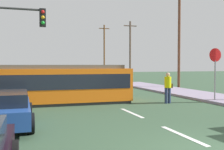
{
  "coord_description": "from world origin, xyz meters",
  "views": [
    {
      "loc": [
        -4.52,
        -5.06,
        2.09
      ],
      "look_at": [
        0.13,
        9.11,
        1.54
      ],
      "focal_mm": 44.46,
      "sensor_mm": 36.0,
      "label": 1
    }
  ],
  "objects_px": {
    "pedestrian_crossing": "(168,86)",
    "utility_pole_far": "(130,50)",
    "utility_pole_distant": "(104,50)",
    "parked_sedan_far": "(2,88)",
    "parked_sedan_mid": "(2,109)",
    "traffic_light_mast": "(16,37)",
    "stop_sign": "(215,63)",
    "city_bus": "(66,77)",
    "streetcar_tram": "(52,84)",
    "utility_pole_mid": "(179,37)"
  },
  "relations": [
    {
      "from": "parked_sedan_far",
      "to": "utility_pole_far",
      "type": "height_order",
      "value": "utility_pole_far"
    },
    {
      "from": "stop_sign",
      "to": "traffic_light_mast",
      "type": "xyz_separation_m",
      "value": [
        -10.54,
        0.41,
        1.17
      ]
    },
    {
      "from": "parked_sedan_mid",
      "to": "city_bus",
      "type": "bearing_deg",
      "value": 72.62
    },
    {
      "from": "streetcar_tram",
      "to": "parked_sedan_mid",
      "type": "bearing_deg",
      "value": -112.81
    },
    {
      "from": "city_bus",
      "to": "parked_sedan_mid",
      "type": "distance_m",
      "value": 14.2
    },
    {
      "from": "utility_pole_far",
      "to": "stop_sign",
      "type": "bearing_deg",
      "value": -99.14
    },
    {
      "from": "city_bus",
      "to": "parked_sedan_far",
      "type": "xyz_separation_m",
      "value": [
        -4.84,
        -4.36,
        -0.4
      ]
    },
    {
      "from": "utility_pole_mid",
      "to": "utility_pole_distant",
      "type": "height_order",
      "value": "utility_pole_mid"
    },
    {
      "from": "utility_pole_distant",
      "to": "parked_sedan_far",
      "type": "bearing_deg",
      "value": -119.57
    },
    {
      "from": "parked_sedan_mid",
      "to": "utility_pole_distant",
      "type": "xyz_separation_m",
      "value": [
        13.84,
        34.63,
        3.93
      ]
    },
    {
      "from": "pedestrian_crossing",
      "to": "parked_sedan_far",
      "type": "distance_m",
      "value": 10.49
    },
    {
      "from": "parked_sedan_mid",
      "to": "stop_sign",
      "type": "bearing_deg",
      "value": 15.82
    },
    {
      "from": "pedestrian_crossing",
      "to": "traffic_light_mast",
      "type": "bearing_deg",
      "value": 179.27
    },
    {
      "from": "streetcar_tram",
      "to": "city_bus",
      "type": "relative_size",
      "value": 1.42
    },
    {
      "from": "pedestrian_crossing",
      "to": "parked_sedan_mid",
      "type": "xyz_separation_m",
      "value": [
        -8.16,
        -3.42,
        -0.32
      ]
    },
    {
      "from": "parked_sedan_mid",
      "to": "traffic_light_mast",
      "type": "xyz_separation_m",
      "value": [
        0.42,
        3.52,
        2.74
      ]
    },
    {
      "from": "traffic_light_mast",
      "to": "utility_pole_distant",
      "type": "xyz_separation_m",
      "value": [
        13.42,
        31.11,
        1.19
      ]
    },
    {
      "from": "utility_pole_mid",
      "to": "pedestrian_crossing",
      "type": "bearing_deg",
      "value": -124.8
    },
    {
      "from": "streetcar_tram",
      "to": "utility_pole_distant",
      "type": "xyz_separation_m",
      "value": [
        11.64,
        29.41,
        3.47
      ]
    },
    {
      "from": "streetcar_tram",
      "to": "utility_pole_mid",
      "type": "height_order",
      "value": "utility_pole_mid"
    },
    {
      "from": "streetcar_tram",
      "to": "stop_sign",
      "type": "xyz_separation_m",
      "value": [
        8.76,
        -2.12,
        1.11
      ]
    },
    {
      "from": "parked_sedan_mid",
      "to": "parked_sedan_far",
      "type": "distance_m",
      "value": 9.2
    },
    {
      "from": "city_bus",
      "to": "traffic_light_mast",
      "type": "height_order",
      "value": "traffic_light_mast"
    },
    {
      "from": "parked_sedan_mid",
      "to": "utility_pole_mid",
      "type": "xyz_separation_m",
      "value": [
        14.27,
        12.22,
        3.95
      ]
    },
    {
      "from": "streetcar_tram",
      "to": "utility_pole_distant",
      "type": "bearing_deg",
      "value": 68.4
    },
    {
      "from": "parked_sedan_mid",
      "to": "utility_pole_mid",
      "type": "height_order",
      "value": "utility_pole_mid"
    },
    {
      "from": "parked_sedan_mid",
      "to": "utility_pole_far",
      "type": "relative_size",
      "value": 0.51
    },
    {
      "from": "city_bus",
      "to": "stop_sign",
      "type": "distance_m",
      "value": 12.47
    },
    {
      "from": "utility_pole_mid",
      "to": "utility_pole_far",
      "type": "relative_size",
      "value": 1.12
    },
    {
      "from": "parked_sedan_far",
      "to": "traffic_light_mast",
      "type": "distance_m",
      "value": 6.37
    },
    {
      "from": "utility_pole_distant",
      "to": "streetcar_tram",
      "type": "bearing_deg",
      "value": -111.6
    },
    {
      "from": "parked_sedan_mid",
      "to": "pedestrian_crossing",
      "type": "bearing_deg",
      "value": 22.75
    },
    {
      "from": "utility_pole_distant",
      "to": "traffic_light_mast",
      "type": "bearing_deg",
      "value": -113.33
    },
    {
      "from": "city_bus",
      "to": "parked_sedan_mid",
      "type": "relative_size",
      "value": 1.45
    },
    {
      "from": "pedestrian_crossing",
      "to": "parked_sedan_far",
      "type": "relative_size",
      "value": 0.4
    },
    {
      "from": "pedestrian_crossing",
      "to": "traffic_light_mast",
      "type": "distance_m",
      "value": 8.11
    },
    {
      "from": "streetcar_tram",
      "to": "stop_sign",
      "type": "bearing_deg",
      "value": -13.59
    },
    {
      "from": "stop_sign",
      "to": "utility_pole_far",
      "type": "distance_m",
      "value": 21.62
    },
    {
      "from": "city_bus",
      "to": "utility_pole_far",
      "type": "bearing_deg",
      "value": 46.88
    },
    {
      "from": "streetcar_tram",
      "to": "utility_pole_far",
      "type": "distance_m",
      "value": 22.89
    },
    {
      "from": "pedestrian_crossing",
      "to": "stop_sign",
      "type": "relative_size",
      "value": 0.58
    },
    {
      "from": "pedestrian_crossing",
      "to": "utility_pole_far",
      "type": "xyz_separation_m",
      "value": [
        6.22,
        20.94,
        3.15
      ]
    },
    {
      "from": "streetcar_tram",
      "to": "stop_sign",
      "type": "distance_m",
      "value": 9.08
    },
    {
      "from": "streetcar_tram",
      "to": "pedestrian_crossing",
      "type": "xyz_separation_m",
      "value": [
        5.96,
        -1.8,
        -0.14
      ]
    },
    {
      "from": "traffic_light_mast",
      "to": "city_bus",
      "type": "bearing_deg",
      "value": 69.14
    },
    {
      "from": "pedestrian_crossing",
      "to": "utility_pole_mid",
      "type": "height_order",
      "value": "utility_pole_mid"
    },
    {
      "from": "streetcar_tram",
      "to": "parked_sedan_mid",
      "type": "height_order",
      "value": "streetcar_tram"
    },
    {
      "from": "traffic_light_mast",
      "to": "utility_pole_mid",
      "type": "xyz_separation_m",
      "value": [
        13.85,
        8.7,
        1.21
      ]
    },
    {
      "from": "parked_sedan_far",
      "to": "parked_sedan_mid",
      "type": "bearing_deg",
      "value": -86.26
    },
    {
      "from": "pedestrian_crossing",
      "to": "utility_pole_far",
      "type": "height_order",
      "value": "utility_pole_far"
    }
  ]
}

